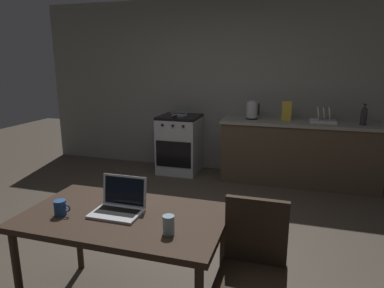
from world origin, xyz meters
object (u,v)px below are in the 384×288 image
chair (253,265)px  drinking_glass (169,225)px  dining_table (124,224)px  electric_kettle (252,110)px  stove_oven (180,144)px  frying_pan (179,114)px  laptop (119,206)px  bottle (364,115)px  dish_rack (323,119)px  coffee_mug (60,208)px  cereal_box (287,111)px

chair → drinking_glass: chair is taller
dining_table → drinking_glass: size_ratio=11.80×
electric_kettle → drinking_glass: electric_kettle is taller
stove_oven → frying_pan: bearing=-88.7°
chair → laptop: laptop is taller
bottle → dish_rack: bottle is taller
bottle → frying_pan: bearing=179.5°
electric_kettle → bottle: bottle is taller
drinking_glass → dining_table: bearing=157.5°
dining_table → coffee_mug: bearing=-162.3°
frying_pan → coffee_mug: bearing=-85.4°
frying_pan → coffee_mug: (0.25, -3.12, -0.14)m
stove_oven → bottle: bottle is taller
drinking_glass → cereal_box: 3.25m
bottle → frying_pan: size_ratio=0.63×
bottle → drinking_glass: size_ratio=2.45×
bottle → dining_table: bearing=-122.5°
coffee_mug → cereal_box: cereal_box is taller
dining_table → electric_kettle: (0.45, 3.02, 0.37)m
electric_kettle → drinking_glass: size_ratio=2.34×
drinking_glass → cereal_box: size_ratio=0.42×
cereal_box → stove_oven: bearing=-179.2°
cereal_box → dish_rack: 0.49m
laptop → frying_pan: bearing=95.3°
cereal_box → dish_rack: (0.48, -0.02, -0.09)m
dining_table → frying_pan: frying_pan is taller
bottle → coffee_mug: (-2.28, -3.09, -0.25)m
dining_table → drinking_glass: bearing=-22.5°
cereal_box → dining_table: bearing=-106.9°
electric_kettle → bottle: size_ratio=0.96×
chair → frying_pan: (-1.49, 3.01, 0.39)m
chair → bottle: size_ratio=3.25×
stove_oven → coffee_mug: bearing=-85.4°
laptop → electric_kettle: 3.05m
dining_table → drinking_glass: (0.37, -0.15, 0.13)m
dining_table → frying_pan: 3.07m
electric_kettle → drinking_glass: 3.19m
dish_rack → electric_kettle: bearing=-180.0°
cereal_box → coffee_mug: bearing=-112.5°
laptop → frying_pan: (-0.59, 2.97, 0.15)m
laptop → drinking_glass: size_ratio=2.84×
chair → laptop: size_ratio=2.80×
electric_kettle → dining_table: bearing=-98.5°
laptop → electric_kettle: size_ratio=1.21×
dining_table → coffee_mug: size_ratio=11.42×
stove_oven → bottle: size_ratio=3.22×
bottle → coffee_mug: size_ratio=2.37×
stove_oven → laptop: size_ratio=2.77×
frying_pan → coffee_mug: 3.13m
drinking_glass → chair: bearing=15.7°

